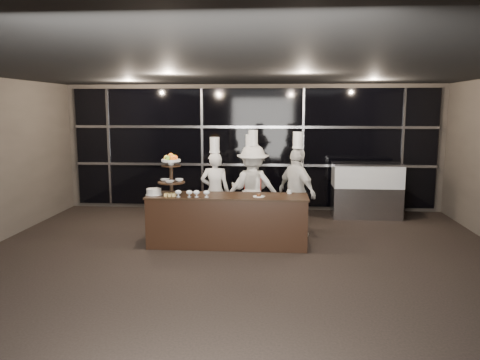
# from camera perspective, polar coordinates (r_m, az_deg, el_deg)

# --- Properties ---
(room) EXTENTS (10.00, 10.00, 10.00)m
(room) POSITION_cam_1_polar(r_m,az_deg,el_deg) (6.29, -0.82, 0.09)
(room) COLOR black
(room) RESTS_ON ground
(window_wall) EXTENTS (8.60, 0.10, 2.80)m
(window_wall) POSITION_cam_1_polar(r_m,az_deg,el_deg) (11.18, 1.49, 3.94)
(window_wall) COLOR black
(window_wall) RESTS_ON ground
(buffet_counter) EXTENTS (2.84, 0.74, 0.92)m
(buffet_counter) POSITION_cam_1_polar(r_m,az_deg,el_deg) (8.36, -1.53, -4.94)
(buffet_counter) COLOR black
(buffet_counter) RESTS_ON ground
(display_stand) EXTENTS (0.48, 0.48, 0.74)m
(display_stand) POSITION_cam_1_polar(r_m,az_deg,el_deg) (8.36, -8.39, 1.06)
(display_stand) COLOR black
(display_stand) RESTS_ON buffet_counter
(compotes) EXTENTS (0.60, 0.11, 0.12)m
(compotes) POSITION_cam_1_polar(r_m,az_deg,el_deg) (8.12, -5.80, -1.53)
(compotes) COLOR silver
(compotes) RESTS_ON buffet_counter
(layer_cake) EXTENTS (0.30, 0.30, 0.11)m
(layer_cake) POSITION_cam_1_polar(r_m,az_deg,el_deg) (8.44, -10.45, -1.43)
(layer_cake) COLOR white
(layer_cake) RESTS_ON buffet_counter
(pastry_squares) EXTENTS (0.20, 0.13, 0.05)m
(pastry_squares) POSITION_cam_1_polar(r_m,az_deg,el_deg) (8.26, -8.51, -1.78)
(pastry_squares) COLOR #E5C270
(pastry_squares) RESTS_ON buffet_counter
(small_plate) EXTENTS (0.20, 0.20, 0.05)m
(small_plate) POSITION_cam_1_polar(r_m,az_deg,el_deg) (8.13, 2.29, -1.96)
(small_plate) COLOR white
(small_plate) RESTS_ON buffet_counter
(chef_cup) EXTENTS (0.08, 0.08, 0.07)m
(chef_cup) POSITION_cam_1_polar(r_m,az_deg,el_deg) (8.46, 6.05, -1.43)
(chef_cup) COLOR white
(chef_cup) RESTS_ON buffet_counter
(display_case) EXTENTS (1.52, 0.67, 1.24)m
(display_case) POSITION_cam_1_polar(r_m,az_deg,el_deg) (10.83, 15.18, -0.88)
(display_case) COLOR #A5A5AA
(display_case) RESTS_ON ground
(chef_a) EXTENTS (0.59, 0.40, 1.88)m
(chef_a) POSITION_cam_1_polar(r_m,az_deg,el_deg) (9.38, -3.06, -1.21)
(chef_a) COLOR silver
(chef_a) RESTS_ON ground
(chef_b) EXTENTS (0.86, 0.71, 1.93)m
(chef_b) POSITION_cam_1_polar(r_m,az_deg,el_deg) (9.43, 1.25, -1.10)
(chef_b) COLOR silver
(chef_b) RESTS_ON ground
(chef_c) EXTENTS (1.14, 0.68, 2.02)m
(chef_c) POSITION_cam_1_polar(r_m,az_deg,el_deg) (9.41, 1.57, -0.88)
(chef_c) COLOR white
(chef_c) RESTS_ON ground
(chef_d) EXTENTS (0.94, 1.05, 2.01)m
(chef_d) POSITION_cam_1_polar(r_m,az_deg,el_deg) (8.96, 6.95, -1.43)
(chef_d) COLOR silver
(chef_d) RESTS_ON ground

